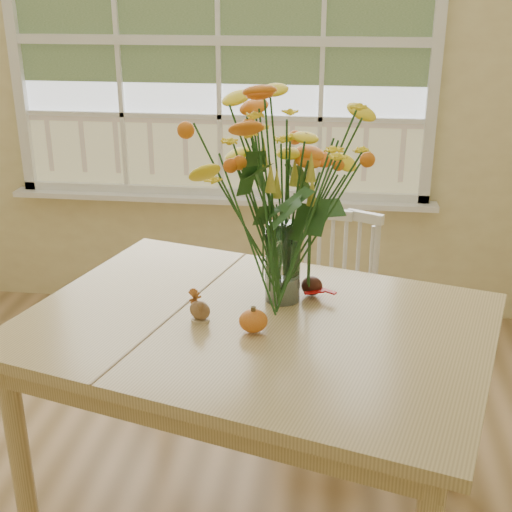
# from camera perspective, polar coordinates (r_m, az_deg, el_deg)

# --- Properties ---
(wall_back) EXTENTS (4.00, 0.02, 2.70)m
(wall_back) POSITION_cam_1_polar(r_m,az_deg,el_deg) (3.83, -3.02, 14.56)
(wall_back) COLOR beige
(wall_back) RESTS_ON floor
(window) EXTENTS (2.42, 0.12, 1.74)m
(window) POSITION_cam_1_polar(r_m,az_deg,el_deg) (3.77, -3.18, 17.22)
(window) COLOR silver
(window) RESTS_ON wall_back
(dining_table) EXTENTS (1.73, 1.43, 0.80)m
(dining_table) POSITION_cam_1_polar(r_m,az_deg,el_deg) (2.29, -0.06, -7.45)
(dining_table) COLOR tan
(dining_table) RESTS_ON floor
(windsor_chair) EXTENTS (0.47, 0.46, 0.91)m
(windsor_chair) POSITION_cam_1_polar(r_m,az_deg,el_deg) (3.01, 5.90, -4.28)
(windsor_chair) COLOR white
(windsor_chair) RESTS_ON floor
(flower_vase) EXTENTS (0.57, 0.57, 0.68)m
(flower_vase) POSITION_cam_1_polar(r_m,az_deg,el_deg) (2.25, 2.35, 5.82)
(flower_vase) COLOR white
(flower_vase) RESTS_ON dining_table
(pumpkin) EXTENTS (0.09, 0.09, 0.07)m
(pumpkin) POSITION_cam_1_polar(r_m,az_deg,el_deg) (2.16, -0.22, -5.51)
(pumpkin) COLOR #CA4D17
(pumpkin) RESTS_ON dining_table
(turkey_figurine) EXTENTS (0.10, 0.09, 0.10)m
(turkey_figurine) POSITION_cam_1_polar(r_m,az_deg,el_deg) (2.24, -4.70, -4.53)
(turkey_figurine) COLOR #CCB78C
(turkey_figurine) RESTS_ON dining_table
(dark_gourd) EXTENTS (0.13, 0.09, 0.07)m
(dark_gourd) POSITION_cam_1_polar(r_m,az_deg,el_deg) (2.42, 4.67, -2.57)
(dark_gourd) COLOR #38160F
(dark_gourd) RESTS_ON dining_table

